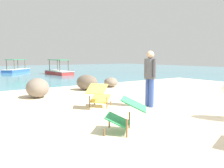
{
  "coord_description": "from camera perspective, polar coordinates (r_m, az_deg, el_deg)",
  "views": [
    {
      "loc": [
        -3.85,
        -3.33,
        1.47
      ],
      "look_at": [
        0.46,
        3.0,
        0.55
      ],
      "focal_mm": 35.41,
      "sensor_mm": 36.0,
      "label": 1
    }
  ],
  "objects": [
    {
      "name": "person_standing",
      "position": [
        6.46,
        9.77,
        2.47
      ],
      "size": [
        0.32,
        0.51,
        1.62
      ],
      "rotation": [
        0.0,
        0.0,
        3.03
      ],
      "color": "#334C99",
      "rests_on": "sand_beach"
    },
    {
      "name": "shore_rock_large",
      "position": [
        8.35,
        -18.66,
        -0.94
      ],
      "size": [
        1.05,
        1.16,
        0.7
      ],
      "primitive_type": "ellipsoid",
      "rotation": [
        0.0,
        0.0,
        1.27
      ],
      "color": "gray",
      "rests_on": "sand_beach"
    },
    {
      "name": "deck_chair_far",
      "position": [
        6.31,
        -3.45,
        -2.69
      ],
      "size": [
        0.93,
        0.9,
        0.68
      ],
      "rotation": [
        0.0,
        0.0,
        0.71
      ],
      "color": "brown",
      "rests_on": "sand_beach"
    },
    {
      "name": "boat_red",
      "position": [
        19.85,
        -13.6,
        3.23
      ],
      "size": [
        1.39,
        3.74,
        1.29
      ],
      "rotation": [
        0.0,
        0.0,
        4.78
      ],
      "color": "#C63833",
      "rests_on": "water_surface"
    },
    {
      "name": "boat_blue",
      "position": [
        24.16,
        -23.46,
        3.46
      ],
      "size": [
        3.21,
        3.58,
        1.29
      ],
      "rotation": [
        0.0,
        0.0,
        0.89
      ],
      "color": "#3866B7",
      "rests_on": "water_surface"
    },
    {
      "name": "water_surface",
      "position": [
        25.67,
        -25.62,
        2.87
      ],
      "size": [
        60.0,
        36.0,
        0.03
      ],
      "primitive_type": "cube",
      "color": "teal",
      "rests_on": "ground"
    },
    {
      "name": "deck_chair_near",
      "position": [
        4.23,
        3.53,
        -7.44
      ],
      "size": [
        0.92,
        0.91,
        0.68
      ],
      "rotation": [
        0.0,
        0.0,
        2.38
      ],
      "color": "brown",
      "rests_on": "sand_beach"
    },
    {
      "name": "sand_beach",
      "position": [
        5.3,
        14.49,
        -9.25
      ],
      "size": [
        18.0,
        14.0,
        0.04
      ],
      "primitive_type": "cube",
      "color": "beige",
      "rests_on": "ground"
    },
    {
      "name": "shore_rock_medium",
      "position": [
        10.82,
        -0.3,
        0.5
      ],
      "size": [
        1.04,
        1.08,
        0.47
      ],
      "primitive_type": "ellipsoid",
      "rotation": [
        0.0,
        0.0,
        0.95
      ],
      "color": "gray",
      "rests_on": "sand_beach"
    },
    {
      "name": "shore_rock_small",
      "position": [
        9.81,
        -6.48,
        0.42
      ],
      "size": [
        1.07,
        1.24,
        0.68
      ],
      "primitive_type": "ellipsoid",
      "rotation": [
        0.0,
        0.0,
        1.94
      ],
      "color": "#6B5B4C",
      "rests_on": "sand_beach"
    }
  ]
}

